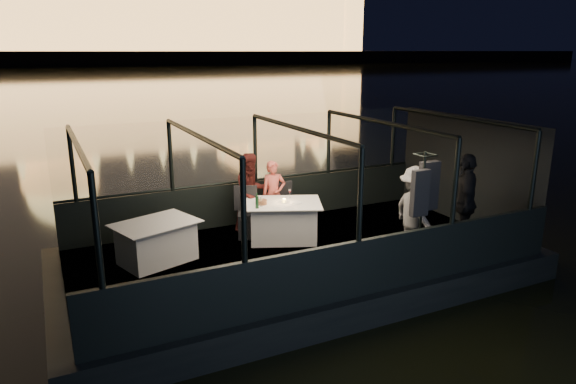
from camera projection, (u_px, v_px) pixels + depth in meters
name	position (u px, v px, depth m)	size (l,w,h in m)	color
river_water	(63.00, 78.00, 79.09)	(500.00, 500.00, 0.00)	black
boat_hull	(297.00, 276.00, 9.68)	(8.60, 4.40, 1.00)	black
boat_deck	(297.00, 252.00, 9.55)	(8.00, 4.00, 0.04)	black
gunwale_port	(256.00, 201.00, 11.16)	(8.00, 0.08, 0.90)	black
gunwale_starboard	(358.00, 269.00, 7.69)	(8.00, 0.08, 0.90)	black
cabin_glass_port	(255.00, 149.00, 10.86)	(8.00, 0.02, 1.40)	#99B2B2
cabin_glass_starboard	(361.00, 195.00, 7.39)	(8.00, 0.02, 1.40)	#99B2B2
cabin_roof_glass	(298.00, 128.00, 8.94)	(8.00, 4.00, 0.02)	#99B2B2
end_wall_fore	(56.00, 223.00, 7.56)	(0.02, 4.00, 2.30)	black
end_wall_aft	(465.00, 170.00, 10.92)	(0.02, 4.00, 2.30)	black
canopy_ribs	(298.00, 192.00, 9.24)	(8.00, 4.00, 2.30)	black
embankment	(44.00, 59.00, 191.61)	(400.00, 140.00, 6.00)	#423D33
dining_table_central	(283.00, 221.00, 10.05)	(1.45, 1.05, 0.77)	white
dining_table_aft	(157.00, 241.00, 8.99)	(1.37, 0.99, 0.73)	silver
chair_port_left	(250.00, 215.00, 10.20)	(0.46, 0.46, 0.99)	black
chair_port_right	(288.00, 206.00, 10.77)	(0.43, 0.43, 0.92)	black
coat_stand	(421.00, 216.00, 8.70)	(0.56, 0.45, 2.02)	black
person_woman_coral	(274.00, 192.00, 10.72)	(0.51, 0.34, 1.41)	#D0594B
person_man_maroon	(252.00, 195.00, 10.52)	(0.78, 0.60, 1.62)	#421412
passenger_stripe	(415.00, 211.00, 9.14)	(1.08, 0.61, 1.66)	silver
passenger_dark	(464.00, 205.00, 9.51)	(1.07, 0.45, 1.82)	black
wine_bottle	(257.00, 200.00, 9.55)	(0.06, 0.06, 0.29)	#163D1E
bread_basket	(261.00, 202.00, 9.83)	(0.22, 0.22, 0.09)	brown
amber_candle	(284.00, 200.00, 9.95)	(0.05, 0.05, 0.07)	yellow
plate_near	(297.00, 202.00, 9.93)	(0.22, 0.22, 0.01)	white
plate_far	(260.00, 201.00, 10.01)	(0.23, 0.23, 0.01)	white
wine_glass_white	(261.00, 202.00, 9.66)	(0.06, 0.06, 0.19)	white
wine_glass_red	(290.00, 193.00, 10.23)	(0.06, 0.06, 0.17)	silver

